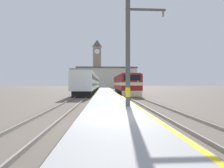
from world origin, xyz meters
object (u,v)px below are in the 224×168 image
object	(u,v)px
locomotive_train	(125,84)
passenger_train	(91,83)
clock_tower	(97,62)
catenary_mast	(129,52)

from	to	relation	value
locomotive_train	passenger_train	xyz separation A→B (m)	(-6.77, 8.66, 0.31)
locomotive_train	passenger_train	bearing A→B (deg)	128.00
passenger_train	clock_tower	distance (m)	44.62
passenger_train	clock_tower	xyz separation A→B (m)	(0.07, 43.45, 10.17)
passenger_train	catenary_mast	size ratio (longest dim) A/B	5.17
passenger_train	clock_tower	bearing A→B (deg)	89.91
passenger_train	locomotive_train	bearing A→B (deg)	-52.00
catenary_mast	clock_tower	xyz separation A→B (m)	(-4.45, 72.41, 8.34)
clock_tower	catenary_mast	bearing A→B (deg)	-86.48
catenary_mast	clock_tower	size ratio (longest dim) A/B	0.31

